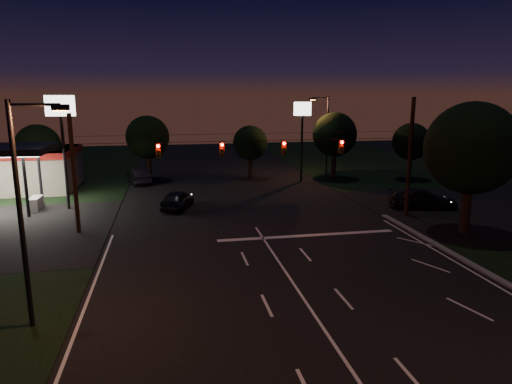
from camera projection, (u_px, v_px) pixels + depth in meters
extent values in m
plane|color=black|center=(320.00, 323.00, 18.64)|extent=(140.00, 140.00, 0.00)
cube|color=black|center=(489.00, 208.00, 37.68)|extent=(20.00, 16.00, 0.02)
cube|color=silver|center=(307.00, 235.00, 30.23)|extent=(12.00, 0.50, 0.01)
cylinder|color=black|center=(406.00, 215.00, 35.25)|extent=(0.30, 0.30, 9.00)
cylinder|color=black|center=(79.00, 233.00, 30.83)|extent=(0.28, 0.28, 8.00)
cylinder|color=black|center=(253.00, 141.00, 31.78)|extent=(24.00, 0.03, 0.03)
cylinder|color=black|center=(253.00, 134.00, 31.68)|extent=(24.00, 0.02, 0.02)
cube|color=#3F3307|center=(158.00, 151.00, 30.70)|extent=(0.32, 0.26, 1.00)
sphere|color=#FF0705|center=(158.00, 146.00, 30.48)|extent=(0.22, 0.22, 0.22)
sphere|color=black|center=(158.00, 151.00, 30.55)|extent=(0.20, 0.20, 0.20)
sphere|color=black|center=(159.00, 156.00, 30.62)|extent=(0.20, 0.20, 0.20)
cube|color=#3F3307|center=(222.00, 149.00, 31.49)|extent=(0.32, 0.26, 1.00)
sphere|color=#FF0705|center=(222.00, 145.00, 31.27)|extent=(0.22, 0.22, 0.22)
sphere|color=black|center=(222.00, 150.00, 31.34)|extent=(0.20, 0.20, 0.20)
sphere|color=black|center=(222.00, 154.00, 31.41)|extent=(0.20, 0.20, 0.20)
cube|color=#3F3307|center=(284.00, 148.00, 32.30)|extent=(0.32, 0.26, 1.00)
sphere|color=#FF0705|center=(284.00, 144.00, 32.08)|extent=(0.22, 0.22, 0.22)
sphere|color=black|center=(284.00, 148.00, 32.15)|extent=(0.20, 0.20, 0.20)
sphere|color=black|center=(284.00, 153.00, 32.22)|extent=(0.20, 0.20, 0.20)
cube|color=#3F3307|center=(341.00, 147.00, 33.09)|extent=(0.32, 0.26, 1.00)
sphere|color=#FF0705|center=(342.00, 142.00, 32.87)|extent=(0.22, 0.22, 0.22)
sphere|color=black|center=(342.00, 147.00, 32.94)|extent=(0.20, 0.20, 0.20)
sphere|color=black|center=(342.00, 151.00, 33.01)|extent=(0.20, 0.20, 0.20)
cube|color=gray|center=(36.00, 204.00, 36.61)|extent=(0.80, 2.00, 1.10)
cylinder|color=black|center=(26.00, 186.00, 34.30)|extent=(0.24, 0.24, 4.80)
cylinder|color=black|center=(40.00, 177.00, 38.14)|extent=(0.24, 0.24, 4.80)
cylinder|color=black|center=(65.00, 164.00, 36.40)|extent=(0.24, 0.24, 7.50)
cube|color=white|center=(60.00, 106.00, 35.44)|extent=(2.20, 0.30, 1.60)
cylinder|color=black|center=(302.00, 149.00, 48.18)|extent=(0.24, 0.24, 7.00)
cube|color=white|center=(303.00, 109.00, 47.30)|extent=(1.80, 0.30, 1.40)
cylinder|color=black|center=(21.00, 219.00, 17.50)|extent=(0.20, 0.20, 9.00)
cylinder|color=black|center=(34.00, 105.00, 16.76)|extent=(1.80, 0.12, 0.12)
cube|color=black|center=(60.00, 107.00, 16.95)|extent=(0.60, 0.35, 0.22)
cube|color=orange|center=(61.00, 110.00, 16.97)|extent=(0.45, 0.25, 0.04)
cylinder|color=black|center=(327.00, 137.00, 50.54)|extent=(0.20, 0.20, 9.00)
cylinder|color=black|center=(320.00, 98.00, 49.47)|extent=(1.80, 0.12, 0.12)
cube|color=black|center=(313.00, 99.00, 49.32)|extent=(0.60, 0.35, 0.22)
cube|color=orange|center=(313.00, 100.00, 49.35)|extent=(0.45, 0.25, 0.04)
cylinder|color=black|center=(466.00, 204.00, 30.30)|extent=(0.60, 0.60, 4.00)
sphere|color=black|center=(472.00, 148.00, 29.51)|extent=(6.00, 6.00, 6.00)
sphere|color=black|center=(475.00, 150.00, 30.09)|extent=(4.50, 4.50, 4.50)
sphere|color=black|center=(460.00, 150.00, 29.72)|extent=(4.20, 4.20, 4.20)
cylinder|color=black|center=(41.00, 176.00, 43.82)|extent=(0.49, 0.49, 3.00)
sphere|color=black|center=(38.00, 147.00, 43.23)|extent=(4.20, 4.20, 4.20)
sphere|color=black|center=(44.00, 147.00, 43.63)|extent=(3.15, 3.15, 3.15)
sphere|color=black|center=(34.00, 147.00, 43.37)|extent=(2.94, 2.94, 2.94)
cylinder|color=black|center=(149.00, 165.00, 49.47)|extent=(0.52, 0.52, 3.25)
sphere|color=black|center=(148.00, 137.00, 48.83)|extent=(4.60, 4.60, 4.60)
sphere|color=black|center=(152.00, 138.00, 49.28)|extent=(3.45, 3.45, 3.45)
sphere|color=black|center=(143.00, 138.00, 48.99)|extent=(3.22, 3.22, 3.22)
cylinder|color=black|center=(250.00, 166.00, 50.59)|extent=(0.47, 0.47, 2.75)
sphere|color=black|center=(250.00, 143.00, 50.05)|extent=(3.80, 3.80, 3.80)
sphere|color=black|center=(253.00, 143.00, 50.41)|extent=(2.85, 2.85, 2.85)
sphere|color=black|center=(246.00, 143.00, 50.18)|extent=(2.66, 2.66, 2.66)
cylinder|color=black|center=(334.00, 164.00, 50.26)|extent=(0.53, 0.53, 3.40)
sphere|color=black|center=(335.00, 134.00, 49.58)|extent=(4.80, 4.80, 4.80)
sphere|color=black|center=(338.00, 135.00, 50.05)|extent=(3.60, 3.60, 3.60)
sphere|color=black|center=(330.00, 135.00, 49.75)|extent=(3.36, 3.36, 3.36)
cylinder|color=black|center=(409.00, 166.00, 49.86)|extent=(0.48, 0.48, 2.90)
sphere|color=black|center=(411.00, 141.00, 49.29)|extent=(4.00, 4.00, 4.00)
sphere|color=black|center=(413.00, 142.00, 49.67)|extent=(3.00, 3.00, 3.00)
sphere|color=black|center=(407.00, 142.00, 49.42)|extent=(2.80, 2.80, 2.80)
imported|color=black|center=(177.00, 199.00, 37.22)|extent=(3.18, 4.83, 1.53)
imported|color=black|center=(139.00, 176.00, 47.77)|extent=(2.85, 5.06, 1.58)
imported|color=black|center=(423.00, 199.00, 37.31)|extent=(5.79, 3.26, 1.58)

